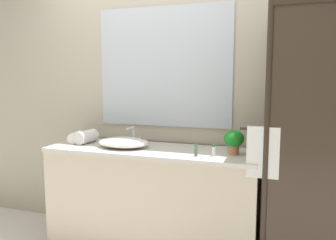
% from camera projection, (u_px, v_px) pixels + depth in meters
% --- Properties ---
extents(wall_back_with_mirror, '(4.40, 0.06, 2.60)m').
position_uv_depth(wall_back_with_mirror, '(165.00, 98.00, 3.15)').
color(wall_back_with_mirror, '#B2A893').
rests_on(wall_back_with_mirror, ground_plane).
extents(vanity_cabinet, '(1.80, 0.58, 0.90)m').
position_uv_depth(vanity_cabinet, '(152.00, 199.00, 2.94)').
color(vanity_cabinet, beige).
rests_on(vanity_cabinet, ground_plane).
extents(shower_enclosure, '(1.20, 0.59, 2.00)m').
position_uv_depth(shower_enclosure, '(316.00, 148.00, 2.28)').
color(shower_enclosure, '#2D2319').
rests_on(shower_enclosure, ground_plane).
extents(sink_basin, '(0.45, 0.34, 0.08)m').
position_uv_depth(sink_basin, '(124.00, 142.00, 2.92)').
color(sink_basin, white).
rests_on(sink_basin, vanity_cabinet).
extents(faucet, '(0.17, 0.16, 0.16)m').
position_uv_depth(faucet, '(133.00, 137.00, 3.10)').
color(faucet, silver).
rests_on(faucet, vanity_cabinet).
extents(potted_plant, '(0.16, 0.16, 0.19)m').
position_uv_depth(potted_plant, '(234.00, 140.00, 2.65)').
color(potted_plant, '#B77A51').
rests_on(potted_plant, vanity_cabinet).
extents(amenity_bottle_shampoo, '(0.03, 0.03, 0.09)m').
position_uv_depth(amenity_bottle_shampoo, '(196.00, 150.00, 2.59)').
color(amenity_bottle_shampoo, '#4C7056').
rests_on(amenity_bottle_shampoo, vanity_cabinet).
extents(amenity_bottle_conditioner, '(0.03, 0.03, 0.08)m').
position_uv_depth(amenity_bottle_conditioner, '(252.00, 146.00, 2.79)').
color(amenity_bottle_conditioner, '#4C7056').
rests_on(amenity_bottle_conditioner, vanity_cabinet).
extents(amenity_bottle_lotion, '(0.03, 0.03, 0.09)m').
position_uv_depth(amenity_bottle_lotion, '(214.00, 151.00, 2.59)').
color(amenity_bottle_lotion, silver).
rests_on(amenity_bottle_lotion, vanity_cabinet).
extents(rolled_towel_near_edge, '(0.14, 0.21, 0.10)m').
position_uv_depth(rolled_towel_near_edge, '(76.00, 137.00, 3.14)').
color(rolled_towel_near_edge, white).
rests_on(rolled_towel_near_edge, vanity_cabinet).
extents(rolled_towel_middle, '(0.15, 0.23, 0.12)m').
position_uv_depth(rolled_towel_middle, '(86.00, 137.00, 3.10)').
color(rolled_towel_middle, white).
rests_on(rolled_towel_middle, vanity_cabinet).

